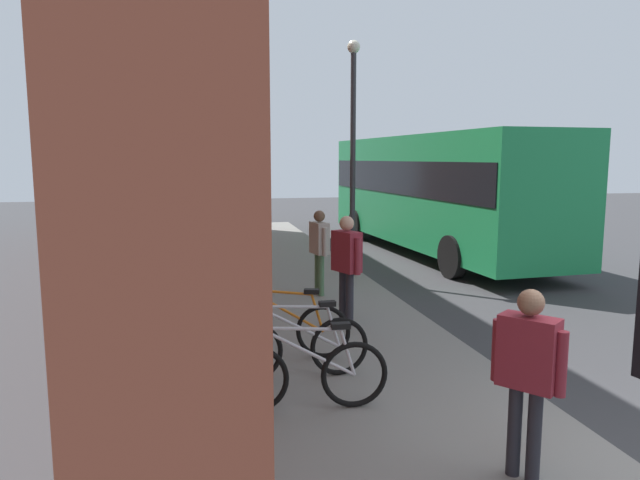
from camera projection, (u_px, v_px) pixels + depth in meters
ground at (461, 309)px, 10.63m from camera, size 60.00×60.00×0.00m
sidewalk_pavement at (295, 289)px, 11.99m from camera, size 24.00×3.50×0.12m
station_facade at (187, 69)px, 11.89m from camera, size 22.00×0.65×9.14m
bicycle_nearest_sign at (306, 375)px, 6.03m from camera, size 0.48×1.77×0.97m
bicycle_under_window at (297, 347)px, 6.91m from camera, size 0.48×1.77×0.97m
bicycle_end_of_row at (284, 329)px, 7.64m from camera, size 0.64×1.72×0.97m
city_bus at (435, 187)px, 16.57m from camera, size 10.63×3.14×3.35m
pedestrian_near_bus at (346, 259)px, 9.10m from camera, size 0.61×0.42×1.73m
pedestrian_crossing_street at (528, 365)px, 4.66m from camera, size 0.50×0.46×1.60m
pedestrian_by_facade at (319, 244)px, 11.08m from camera, size 0.61×0.32×1.64m
street_lamp at (353, 139)px, 12.67m from camera, size 0.28×0.28×5.13m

